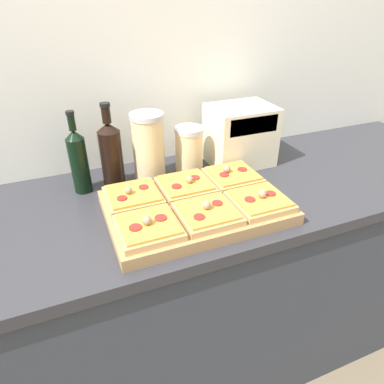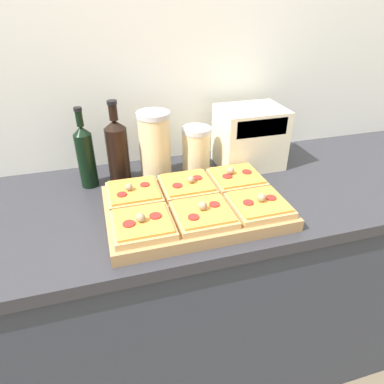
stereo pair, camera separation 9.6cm
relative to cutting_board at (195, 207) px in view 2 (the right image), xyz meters
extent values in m
cube|color=silver|center=(-0.06, 0.46, 0.31)|extent=(6.00, 0.06, 2.50)
cube|color=#333842|center=(-0.06, 0.11, -0.50)|extent=(2.60, 0.64, 0.88)
cube|color=#2D2D33|center=(-0.06, 0.11, -0.04)|extent=(2.63, 0.67, 0.04)
cube|color=#A37A4C|center=(0.00, 0.00, 0.00)|extent=(0.55, 0.37, 0.04)
cube|color=tan|center=(-0.18, 0.09, 0.03)|extent=(0.17, 0.17, 0.02)
cube|color=orange|center=(-0.18, 0.09, 0.04)|extent=(0.15, 0.15, 0.01)
cylinder|color=maroon|center=(-0.22, 0.06, 0.05)|extent=(0.03, 0.03, 0.00)
cylinder|color=maroon|center=(-0.14, 0.10, 0.05)|extent=(0.03, 0.03, 0.00)
sphere|color=#937A5B|center=(-0.19, 0.08, 0.06)|extent=(0.02, 0.02, 0.02)
cube|color=tan|center=(0.00, 0.09, 0.03)|extent=(0.17, 0.17, 0.02)
cube|color=orange|center=(0.00, 0.09, 0.04)|extent=(0.15, 0.15, 0.01)
cylinder|color=maroon|center=(-0.04, 0.07, 0.05)|extent=(0.03, 0.03, 0.00)
cylinder|color=maroon|center=(0.04, 0.10, 0.05)|extent=(0.03, 0.03, 0.00)
sphere|color=#937A5B|center=(0.01, 0.08, 0.06)|extent=(0.02, 0.02, 0.02)
cube|color=tan|center=(0.18, 0.09, 0.03)|extent=(0.17, 0.17, 0.02)
cube|color=orange|center=(0.18, 0.09, 0.04)|extent=(0.15, 0.15, 0.01)
cylinder|color=maroon|center=(0.14, 0.08, 0.05)|extent=(0.03, 0.03, 0.00)
cylinder|color=maroon|center=(0.22, 0.09, 0.05)|extent=(0.03, 0.03, 0.00)
sphere|color=#937A5B|center=(0.16, 0.10, 0.06)|extent=(0.03, 0.03, 0.03)
cube|color=tan|center=(-0.18, -0.09, 0.03)|extent=(0.17, 0.17, 0.02)
cube|color=orange|center=(-0.18, -0.09, 0.04)|extent=(0.15, 0.15, 0.01)
cylinder|color=maroon|center=(-0.22, -0.10, 0.05)|extent=(0.03, 0.03, 0.00)
cylinder|color=maroon|center=(-0.14, -0.08, 0.05)|extent=(0.03, 0.03, 0.00)
sphere|color=#937A5B|center=(-0.18, -0.10, 0.06)|extent=(0.03, 0.03, 0.03)
cube|color=tan|center=(0.00, -0.09, 0.03)|extent=(0.17, 0.17, 0.02)
cube|color=orange|center=(0.00, -0.09, 0.04)|extent=(0.15, 0.15, 0.01)
cylinder|color=maroon|center=(-0.04, -0.12, 0.05)|extent=(0.03, 0.03, 0.00)
cylinder|color=maroon|center=(0.04, -0.07, 0.05)|extent=(0.03, 0.03, 0.00)
sphere|color=#937A5B|center=(0.00, -0.09, 0.06)|extent=(0.03, 0.03, 0.03)
cube|color=tan|center=(0.18, -0.09, 0.03)|extent=(0.17, 0.17, 0.02)
cube|color=orange|center=(0.18, -0.09, 0.04)|extent=(0.15, 0.15, 0.01)
cylinder|color=maroon|center=(0.14, -0.09, 0.05)|extent=(0.03, 0.03, 0.00)
cylinder|color=maroon|center=(0.22, -0.09, 0.05)|extent=(0.03, 0.03, 0.00)
sphere|color=#937A5B|center=(0.18, -0.09, 0.06)|extent=(0.03, 0.03, 0.03)
cylinder|color=black|center=(-0.31, 0.28, 0.08)|extent=(0.06, 0.06, 0.19)
cone|color=black|center=(-0.31, 0.28, 0.19)|extent=(0.06, 0.06, 0.03)
cylinder|color=black|center=(-0.31, 0.28, 0.23)|extent=(0.02, 0.02, 0.05)
cylinder|color=black|center=(-0.31, 0.28, 0.26)|extent=(0.03, 0.03, 0.01)
cylinder|color=black|center=(-0.20, 0.28, 0.08)|extent=(0.08, 0.08, 0.20)
cone|color=black|center=(-0.20, 0.28, 0.20)|extent=(0.08, 0.08, 0.03)
cylinder|color=black|center=(-0.20, 0.28, 0.24)|extent=(0.03, 0.03, 0.05)
cylinder|color=black|center=(-0.20, 0.28, 0.27)|extent=(0.03, 0.03, 0.01)
cylinder|color=beige|center=(-0.07, 0.28, 0.10)|extent=(0.11, 0.11, 0.23)
cylinder|color=#B2B2B7|center=(-0.07, 0.28, 0.22)|extent=(0.12, 0.12, 0.02)
cylinder|color=beige|center=(0.09, 0.28, 0.06)|extent=(0.10, 0.10, 0.16)
cylinder|color=#B2B2B7|center=(0.09, 0.28, 0.15)|extent=(0.11, 0.11, 0.02)
cube|color=beige|center=(0.31, 0.28, 0.10)|extent=(0.25, 0.19, 0.23)
cube|color=black|center=(0.31, 0.18, 0.17)|extent=(0.20, 0.01, 0.06)
cube|color=black|center=(0.44, 0.28, 0.11)|extent=(0.02, 0.02, 0.02)
camera|label=1|loc=(-0.35, -0.83, 0.59)|focal=32.00mm
camera|label=2|loc=(-0.26, -0.87, 0.59)|focal=32.00mm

